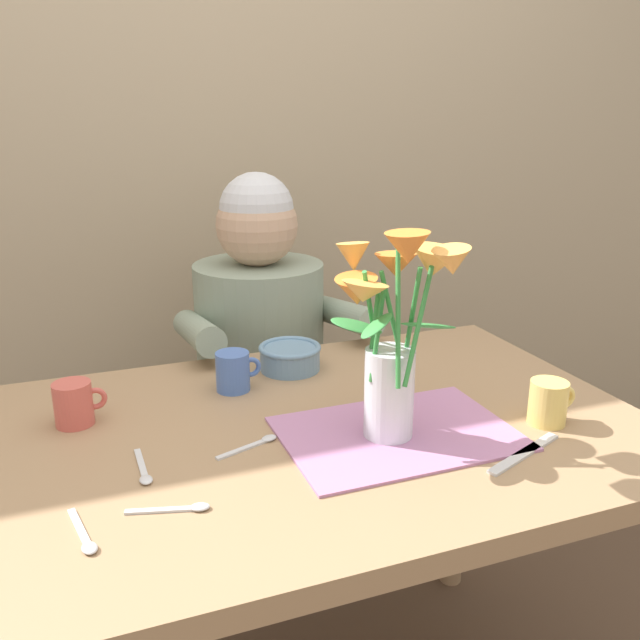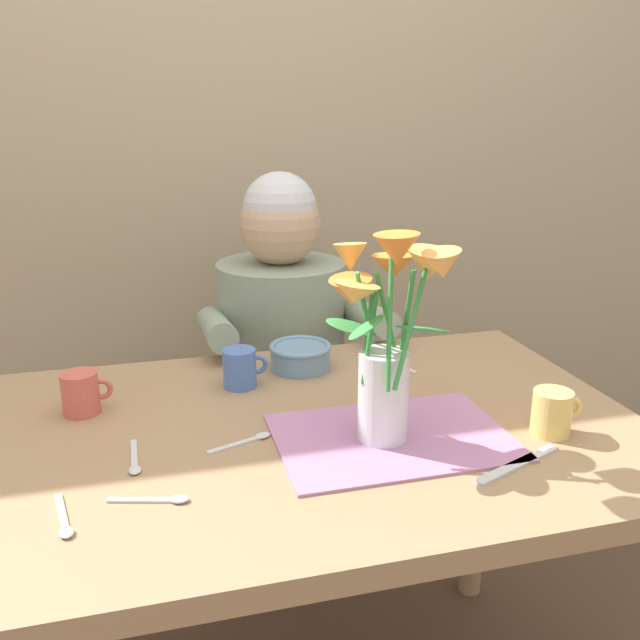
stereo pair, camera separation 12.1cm
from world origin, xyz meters
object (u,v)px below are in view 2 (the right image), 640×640
object	(u,v)px
flower_vase	(386,327)
ceramic_bowl	(300,355)
coffee_cup	(552,413)
tea_cup	(81,393)
ceramic_mug	(240,368)
seated_person	(283,383)
dinner_knife	(518,464)

from	to	relation	value
flower_vase	ceramic_bowl	distance (m)	0.41
coffee_cup	flower_vase	bearing A→B (deg)	169.68
ceramic_bowl	coffee_cup	xyz separation A→B (m)	(0.35, -0.41, 0.01)
flower_vase	ceramic_bowl	xyz separation A→B (m)	(-0.06, 0.36, -0.17)
tea_cup	ceramic_mug	xyz separation A→B (m)	(0.30, 0.05, 0.00)
tea_cup	seated_person	bearing A→B (deg)	44.03
dinner_knife	ceramic_bowl	bearing A→B (deg)	93.89
flower_vase	dinner_knife	size ratio (longest dim) A/B	1.94
dinner_knife	ceramic_mug	size ratio (longest dim) A/B	2.04
flower_vase	ceramic_bowl	world-z (taller)	flower_vase
seated_person	ceramic_mug	xyz separation A→B (m)	(-0.17, -0.41, 0.22)
ceramic_bowl	dinner_knife	distance (m)	0.55
flower_vase	coffee_cup	bearing A→B (deg)	-10.32
seated_person	tea_cup	distance (m)	0.70
dinner_knife	coffee_cup	xyz separation A→B (m)	(0.11, 0.08, 0.04)
seated_person	ceramic_mug	size ratio (longest dim) A/B	12.20
seated_person	dinner_knife	xyz separation A→B (m)	(0.21, -0.84, 0.18)
tea_cup	flower_vase	bearing A→B (deg)	-25.89
coffee_cup	ceramic_mug	distance (m)	0.60
seated_person	coffee_cup	distance (m)	0.85
ceramic_bowl	ceramic_mug	distance (m)	0.16
ceramic_mug	ceramic_bowl	bearing A→B (deg)	25.05
dinner_knife	ceramic_mug	distance (m)	0.58
seated_person	tea_cup	size ratio (longest dim) A/B	12.20
flower_vase	tea_cup	size ratio (longest dim) A/B	3.97
flower_vase	tea_cup	distance (m)	0.59
coffee_cup	tea_cup	bearing A→B (deg)	159.48
tea_cup	dinner_knife	bearing A→B (deg)	-29.20
ceramic_mug	coffee_cup	bearing A→B (deg)	-35.18
ceramic_bowl	coffee_cup	world-z (taller)	coffee_cup
dinner_knife	flower_vase	bearing A→B (deg)	120.70
seated_person	ceramic_bowl	distance (m)	0.40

